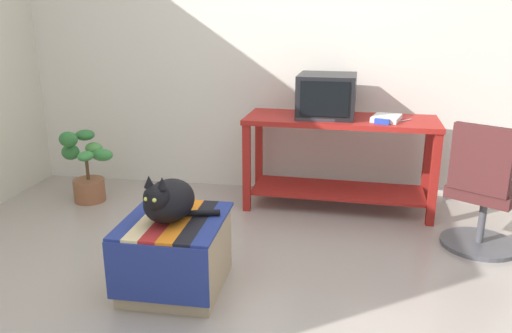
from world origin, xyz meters
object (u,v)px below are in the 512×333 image
Objects in this scene: desk at (339,147)px; tv_monitor at (327,96)px; book at (386,118)px; cat at (168,200)px; ottoman_with_blanket at (175,253)px; stapler at (382,122)px; potted_plant at (87,170)px; office_chair at (483,196)px; keyboard at (321,118)px.

desk is 0.43m from tv_monitor.
cat is (-1.29, -1.45, -0.22)m from book.
ottoman_with_blanket is (-1.28, -1.41, -0.56)m from book.
book reaches higher than ottoman_with_blanket.
stapler is (1.25, 1.31, 0.22)m from cat.
potted_plant is (-2.01, -0.25, -0.64)m from tv_monitor.
cat is 3.92× the size of stapler.
ottoman_with_blanket is at bearing 153.34° from stapler.
tv_monitor reaches higher than stapler.
desk is at bearing 68.26° from cat.
cat is (-0.82, -1.55, -0.37)m from tv_monitor.
ottoman_with_blanket is at bearing 56.62° from office_chair.
office_chair is at bearing -31.04° from desk.
keyboard reaches higher than potted_plant.
cat is (-0.79, -1.39, -0.21)m from keyboard.
tv_monitor reaches higher than office_chair.
cat is at bearing -115.79° from book.
cat is at bearing -47.69° from potted_plant.
office_chair reaches higher than potted_plant.
desk is at bearing 57.74° from ottoman_with_blanket.
tv_monitor reaches higher than potted_plant.
book is 0.94m from office_chair.
tv_monitor is 2.12m from potted_plant.
ottoman_with_blanket is (-0.93, -1.47, -0.30)m from desk.
cat is at bearing 57.40° from office_chair.
tv_monitor is at bearing 61.85° from ottoman_with_blanket.
stapler is at bearing -1.05° from office_chair.
ottoman_with_blanket is at bearing -115.20° from tv_monitor.
ottoman_with_blanket is 5.90× the size of stapler.
desk is at bearing -173.89° from book.
keyboard is 3.64× the size of stapler.
book is (0.47, -0.10, -0.15)m from tv_monitor.
stapler reaches higher than book.
tv_monitor is at bearing 77.15° from keyboard.
keyboard is 0.63× the size of potted_plant.
book is (0.35, -0.06, 0.26)m from desk.
book is at bearing 3.49° from potted_plant.
office_chair reaches higher than ottoman_with_blanket.
office_chair is (0.61, -0.59, -0.40)m from book.
office_chair reaches higher than keyboard.
office_chair is at bearing -8.06° from potted_plant.
tv_monitor is 4.48× the size of stapler.
stapler is at bearing -11.56° from keyboard.
tv_monitor is 1.86m from ottoman_with_blanket.
tv_monitor is 1.23× the size of keyboard.
tv_monitor is 0.22m from keyboard.
office_chair is (1.89, 0.82, 0.17)m from ottoman_with_blanket.
book is at bearing 5.59° from keyboard.
potted_plant is at bearing 107.72° from stapler.
keyboard is 0.45× the size of office_chair.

